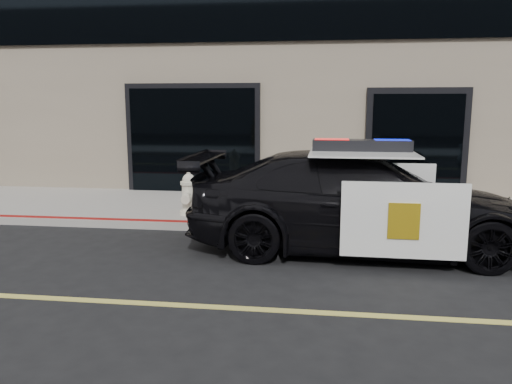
# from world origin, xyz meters

# --- Properties ---
(ground) EXTENTS (120.00, 120.00, 0.00)m
(ground) POSITION_xyz_m (0.00, 0.00, 0.00)
(ground) COLOR black
(ground) RESTS_ON ground
(sidewalk_n) EXTENTS (60.00, 3.50, 0.15)m
(sidewalk_n) POSITION_xyz_m (0.00, 5.25, 0.07)
(sidewalk_n) COLOR gray
(sidewalk_n) RESTS_ON ground
(police_car) EXTENTS (2.62, 5.60, 1.81)m
(police_car) POSITION_xyz_m (2.88, 2.63, 0.81)
(police_car) COLOR black
(police_car) RESTS_ON ground
(fire_hydrant) EXTENTS (0.39, 0.54, 0.86)m
(fire_hydrant) POSITION_xyz_m (-0.38, 4.20, 0.55)
(fire_hydrant) COLOR beige
(fire_hydrant) RESTS_ON sidewalk_n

